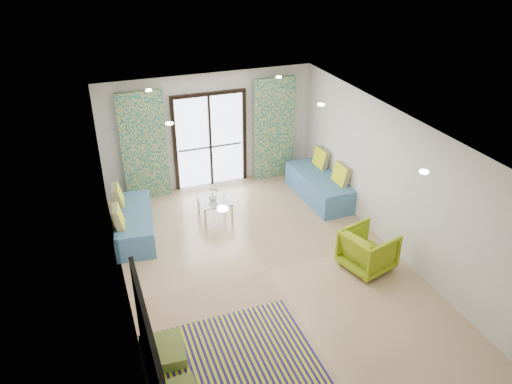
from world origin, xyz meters
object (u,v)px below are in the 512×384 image
object	(u,v)px
bed	(231,378)
coffee_table	(215,202)
daybed_left	(133,223)
armchair	(368,248)
daybed_right	(320,185)

from	to	relation	value
bed	coffee_table	world-z (taller)	coffee_table
daybed_left	armchair	size ratio (longest dim) A/B	2.33
daybed_left	armchair	xyz separation A→B (m)	(3.83, -2.59, 0.13)
daybed_left	daybed_right	bearing A→B (deg)	8.37
bed	coffee_table	bearing A→B (deg)	76.31
bed	daybed_right	size ratio (longest dim) A/B	1.08
armchair	daybed_right	bearing A→B (deg)	-23.65
daybed_right	coffee_table	bearing A→B (deg)	179.72
daybed_right	coffee_table	distance (m)	2.51
bed	daybed_left	xyz separation A→B (m)	(-0.64, 4.41, -0.02)
armchair	coffee_table	bearing A→B (deg)	23.12
bed	armchair	xyz separation A→B (m)	(3.20, 1.83, 0.11)
bed	armchair	bearing A→B (deg)	29.73
daybed_right	bed	bearing A→B (deg)	-129.78
daybed_left	armchair	world-z (taller)	daybed_left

